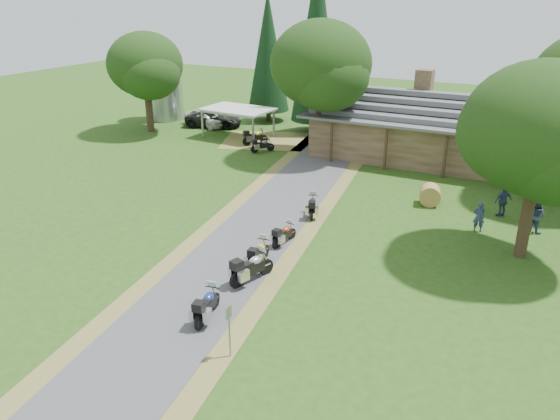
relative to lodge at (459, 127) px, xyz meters
The scene contains 24 objects.
ground 24.86m from the lodge, 104.04° to the right, with size 120.00×120.00×0.00m, color #2C4914.
driveway 21.17m from the lodge, 108.00° to the right, with size 46.00×46.00×0.00m, color #464649.
lodge is the anchor object (origin of this frame).
silo 27.40m from the lodge, behind, with size 3.24×3.24×6.59m, color gray.
carport 17.73m from the lodge, behind, with size 5.64×3.76×2.44m, color silver, non-canonical shape.
car_white_sedan 22.37m from the lodge, behind, with size 5.88×2.48×1.96m, color white.
car_dark_suv 21.61m from the lodge, behind, with size 5.49×2.34×2.10m, color black.
motorcycle_row_a 25.97m from the lodge, 100.27° to the right, with size 1.89×0.62×1.29m, color navy, non-canonical shape.
motorcycle_row_b 22.76m from the lodge, 101.50° to the right, with size 2.11×0.69×1.44m, color #A0A2A8, non-canonical shape.
motorcycle_row_c 21.46m from the lodge, 103.40° to the right, with size 1.88×0.61×1.28m, color #CE9A0D, non-canonical shape.
motorcycle_row_d 19.05m from the lodge, 105.06° to the right, with size 1.65×0.54×1.13m, color #BB3E16, non-canonical shape.
motorcycle_row_e 15.36m from the lodge, 109.71° to the right, with size 1.81×0.59×1.24m, color black, non-canonical shape.
motorcycle_carport_a 15.57m from the lodge, 169.67° to the right, with size 1.95×0.64×1.34m, color yellow, non-canonical shape.
motorcycle_carport_b 14.48m from the lodge, 161.98° to the right, with size 1.72×0.56×1.18m, color slate, non-canonical shape.
person_a 12.98m from the lodge, 74.92° to the right, with size 0.54×0.39×1.90m, color navy.
person_b 12.74m from the lodge, 61.78° to the right, with size 0.60×0.44×2.13m, color navy.
person_c 10.73m from the lodge, 66.63° to the right, with size 0.61×0.44×2.14m, color navy.
hay_bale 9.94m from the lodge, 88.34° to the right, with size 1.19×1.19×1.09m, color olive.
sign_post 27.27m from the lodge, 95.53° to the right, with size 0.36×0.06×2.00m, color gray, non-canonical shape.
oak_lodge_left 10.47m from the lodge, 159.69° to the right, with size 7.22×7.22×10.92m, color black, non-canonical shape.
oak_driveway 15.70m from the lodge, 68.97° to the right, with size 6.93×6.93×9.85m, color black, non-canonical shape.
oak_silo 25.84m from the lodge, behind, with size 6.37×6.37×9.30m, color black, non-canonical shape.
cedar_near 13.90m from the lodge, 165.86° to the left, with size 4.18×4.18×14.87m, color black.
cedar_far 19.34m from the lodge, 163.80° to the left, with size 3.86×3.86×11.66m, color black.
Camera 1 is at (11.84, -16.09, 11.69)m, focal length 35.00 mm.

